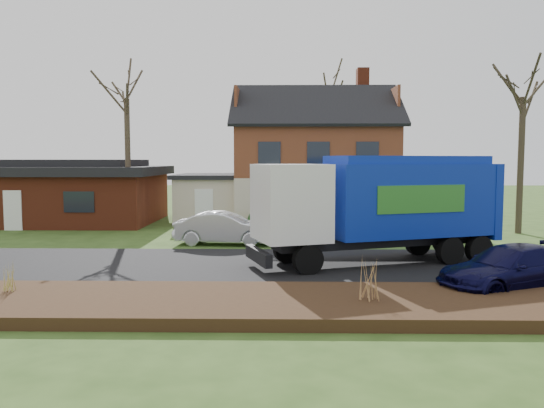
{
  "coord_description": "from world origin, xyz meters",
  "views": [
    {
      "loc": [
        0.06,
        -18.04,
        3.67
      ],
      "look_at": [
        -0.32,
        2.5,
        1.96
      ],
      "focal_mm": 35.0,
      "sensor_mm": 36.0,
      "label": 1
    }
  ],
  "objects": [
    {
      "name": "silver_sedan",
      "position": [
        -2.43,
        4.8,
        0.71
      ],
      "size": [
        4.41,
        1.85,
        1.42
      ],
      "primitive_type": "imported",
      "rotation": [
        0.0,
        0.0,
        1.49
      ],
      "color": "#B4B7BC",
      "rests_on": "ground"
    },
    {
      "name": "navy_wagon",
      "position": [
        6.45,
        -3.4,
        0.65
      ],
      "size": [
        4.83,
        3.46,
        1.3
      ],
      "primitive_type": "imported",
      "rotation": [
        0.0,
        0.0,
        -1.16
      ],
      "color": "black",
      "rests_on": "ground"
    },
    {
      "name": "tree_back",
      "position": [
        3.73,
        22.2,
        9.75
      ],
      "size": [
        3.69,
        3.69,
        11.69
      ],
      "color": "#3D3424",
      "rests_on": "ground"
    },
    {
      "name": "grass_clump_mid",
      "position": [
        2.17,
        -5.46,
        0.79
      ],
      "size": [
        0.35,
        0.29,
        0.98
      ],
      "color": "#A07446",
      "rests_on": "mulch_verge"
    },
    {
      "name": "garbage_truck",
      "position": [
        3.66,
        0.74,
        2.2
      ],
      "size": [
        9.2,
        5.15,
        3.82
      ],
      "rotation": [
        0.0,
        0.0,
        0.33
      ],
      "color": "black",
      "rests_on": "ground"
    },
    {
      "name": "ranch_house",
      "position": [
        -12.0,
        13.0,
        1.81
      ],
      "size": [
        9.8,
        8.2,
        3.7
      ],
      "color": "maroon",
      "rests_on": "ground"
    },
    {
      "name": "grass_clump_west",
      "position": [
        -6.9,
        -4.69,
        0.7
      ],
      "size": [
        0.3,
        0.25,
        0.8
      ],
      "color": "#A79749",
      "rests_on": "mulch_verge"
    },
    {
      "name": "main_house",
      "position": [
        1.49,
        13.91,
        4.03
      ],
      "size": [
        12.95,
        8.95,
        9.26
      ],
      "color": "#C2B49C",
      "rests_on": "ground"
    },
    {
      "name": "ground",
      "position": [
        0.0,
        0.0,
        0.0
      ],
      "size": [
        120.0,
        120.0,
        0.0
      ],
      "primitive_type": "plane",
      "color": "#2C4717",
      "rests_on": "ground"
    },
    {
      "name": "road",
      "position": [
        0.0,
        0.0,
        0.01
      ],
      "size": [
        80.0,
        7.0,
        0.02
      ],
      "primitive_type": "cube",
      "color": "black",
      "rests_on": "ground"
    },
    {
      "name": "mulch_verge",
      "position": [
        0.0,
        -5.3,
        0.15
      ],
      "size": [
        80.0,
        3.5,
        0.3
      ],
      "primitive_type": "cube",
      "color": "black",
      "rests_on": "ground"
    },
    {
      "name": "tree_front_west",
      "position": [
        -8.04,
        9.74,
        7.85
      ],
      "size": [
        3.21,
        3.21,
        9.53
      ],
      "color": "#443729",
      "rests_on": "ground"
    },
    {
      "name": "tree_front_east",
      "position": [
        11.96,
        8.61,
        7.87
      ],
      "size": [
        3.49,
        3.49,
        9.68
      ],
      "color": "#3B3223",
      "rests_on": "ground"
    }
  ]
}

